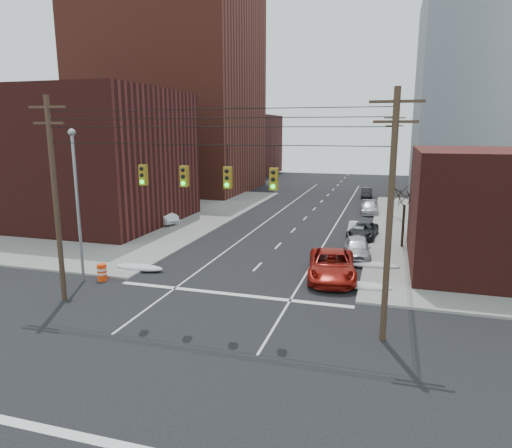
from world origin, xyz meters
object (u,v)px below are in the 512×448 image
Objects in this scene: parked_car_f at (366,193)px; lot_car_d at (135,211)px; parked_car_c at (363,231)px; construction_barrel at (102,272)px; parked_car_d at (370,208)px; parked_car_e at (370,207)px; lot_car_b at (149,211)px; lot_car_c at (124,209)px; parked_car_a at (357,248)px; parked_car_b at (356,230)px; lot_car_a at (158,215)px; red_pickup at (332,265)px.

lot_car_d reaches higher than parked_car_f.
parked_car_c reaches higher than construction_barrel.
parked_car_d is 0.47m from parked_car_e.
parked_car_d is 31.95m from construction_barrel.
lot_car_c reaches higher than lot_car_b.
lot_car_c is at bearing 110.09° from lot_car_b.
parked_car_e is at bearing 83.65° from parked_car_a.
parked_car_f is 0.81× the size of lot_car_c.
parked_car_c is (0.57, -0.48, 0.04)m from parked_car_b.
lot_car_c reaches higher than parked_car_a.
parked_car_c is at bearing -76.45° from lot_car_b.
lot_car_b reaches higher than parked_car_e.
parked_car_b is 0.87× the size of lot_car_b.
lot_car_c is (-24.57, 2.22, 0.24)m from parked_car_b.
parked_car_a is 17.67m from construction_barrel.
lot_car_c reaches higher than parked_car_e.
lot_car_a reaches higher than parked_car_f.
parked_car_b is at bearing -95.09° from lot_car_d.
lot_car_a is at bearing -131.60° from parked_car_f.
red_pickup is at bearing -98.15° from lot_car_a.
parked_car_c is 1.08× the size of parked_car_d.
parked_car_d is 1.11× the size of parked_car_f.
parked_car_f is 31.53m from lot_car_d.
lot_car_d is at bearing 86.85° from lot_car_a.
parked_car_a reaches higher than construction_barrel.
lot_car_b is (-2.41, 2.46, -0.15)m from lot_car_a.
parked_car_a is 1.04× the size of lot_car_b.
parked_car_b is 24.67m from lot_car_c.
lot_car_b is (-22.14, -10.03, 0.13)m from parked_car_e.
parked_car_a is 25.09m from lot_car_d.
construction_barrel is at bearing -169.69° from red_pickup.
lot_car_d is at bearing -110.79° from lot_car_c.
parked_car_b is at bearing -98.43° from lot_car_c.
parked_car_b is (-0.57, 7.00, -0.15)m from parked_car_a.
construction_barrel is (-14.90, -9.50, -0.25)m from parked_car_a.
red_pickup is at bearing -103.74° from lot_car_b.
red_pickup is at bearing -122.41° from lot_car_d.
parked_car_f is (-1.00, 24.24, -0.01)m from parked_car_c.
lot_car_d is (-22.53, -22.05, 0.19)m from parked_car_f.
parked_car_b is 0.77× the size of lot_car_c.
parked_car_a reaches higher than lot_car_b.
lot_car_a reaches higher than lot_car_b.
red_pickup reaches higher than construction_barrel.
lot_car_c is at bearing -163.75° from parked_car_d.
parked_car_c is at bearing -94.54° from parked_car_d.
lot_car_c is at bearing 71.65° from lot_car_d.
lot_car_b reaches higher than parked_car_c.
lot_car_c is 1.21× the size of lot_car_d.
parked_car_c is at bearing -99.39° from lot_car_c.
construction_barrel is (-14.33, -16.51, -0.10)m from parked_car_b.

